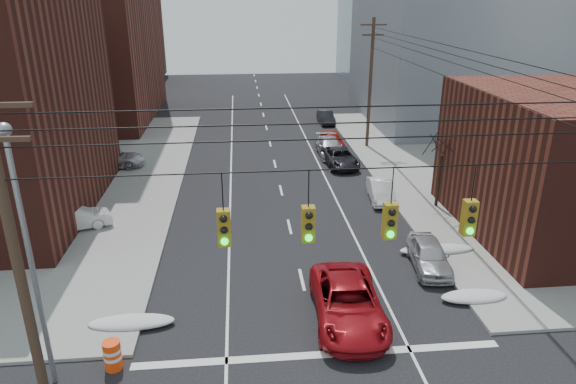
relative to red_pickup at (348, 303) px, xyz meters
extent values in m
cube|color=#4C1E16|center=(-27.50, 65.37, 5.17)|extent=(22.00, 18.00, 12.00)
cube|color=gray|center=(22.50, 61.37, 10.17)|extent=(20.00, 18.00, 22.00)
cylinder|color=#473323|center=(-10.00, -5.63, 4.67)|extent=(0.28, 0.28, 11.00)
cylinder|color=#473323|center=(7.00, 25.37, 4.67)|extent=(0.28, 0.28, 11.00)
cube|color=#473323|center=(7.00, 25.37, 9.57)|extent=(2.20, 0.12, 0.12)
cube|color=#473323|center=(7.00, 25.37, 8.77)|extent=(1.80, 0.12, 0.12)
cylinder|color=black|center=(-1.50, -5.63, 7.77)|extent=(17.00, 0.04, 0.04)
cylinder|color=black|center=(-4.70, -5.63, 7.27)|extent=(0.03, 0.03, 1.00)
cube|color=olive|center=(-4.70, -5.63, 6.27)|extent=(0.35, 0.30, 1.00)
sphere|color=black|center=(-4.70, -5.80, 6.59)|extent=(0.20, 0.20, 0.20)
sphere|color=black|center=(-4.70, -5.80, 6.27)|extent=(0.20, 0.20, 0.20)
sphere|color=#0CE526|center=(-4.70, -5.80, 5.95)|extent=(0.20, 0.20, 0.20)
cylinder|color=black|center=(-2.50, -5.63, 7.27)|extent=(0.03, 0.03, 1.00)
cube|color=olive|center=(-2.50, -5.63, 6.27)|extent=(0.35, 0.30, 1.00)
sphere|color=black|center=(-2.50, -5.80, 6.59)|extent=(0.20, 0.20, 0.20)
sphere|color=black|center=(-2.50, -5.80, 6.27)|extent=(0.20, 0.20, 0.20)
sphere|color=#0CE526|center=(-2.50, -5.80, 5.95)|extent=(0.20, 0.20, 0.20)
cylinder|color=black|center=(-0.30, -5.63, 7.27)|extent=(0.03, 0.03, 1.00)
cube|color=olive|center=(-0.30, -5.63, 6.27)|extent=(0.35, 0.30, 1.00)
sphere|color=black|center=(-0.30, -5.80, 6.59)|extent=(0.20, 0.20, 0.20)
sphere|color=black|center=(-0.30, -5.80, 6.27)|extent=(0.20, 0.20, 0.20)
sphere|color=#0CE526|center=(-0.30, -5.80, 5.95)|extent=(0.20, 0.20, 0.20)
cylinder|color=black|center=(1.90, -5.63, 7.27)|extent=(0.03, 0.03, 1.00)
cube|color=olive|center=(1.90, -5.63, 6.27)|extent=(0.35, 0.30, 1.00)
sphere|color=black|center=(1.90, -5.80, 6.59)|extent=(0.20, 0.20, 0.20)
sphere|color=black|center=(1.90, -5.80, 6.27)|extent=(0.20, 0.20, 0.20)
sphere|color=#0CE526|center=(1.90, -5.80, 5.95)|extent=(0.20, 0.20, 0.20)
cylinder|color=gray|center=(-11.00, -2.63, 3.67)|extent=(0.18, 0.18, 9.00)
sphere|color=gray|center=(-11.00, -2.63, 8.27)|extent=(0.44, 0.44, 0.44)
cylinder|color=black|center=(8.10, 11.37, 0.92)|extent=(0.20, 0.20, 3.50)
cylinder|color=black|center=(8.48, 11.49, 3.24)|extent=(0.27, 0.82, 1.19)
cylinder|color=black|center=(8.32, 11.94, 3.33)|extent=(1.17, 0.54, 1.38)
cylinder|color=black|center=(7.67, 12.11, 3.36)|extent=(1.44, 1.00, 1.48)
cylinder|color=black|center=(7.70, 11.43, 3.24)|extent=(0.17, 0.84, 1.19)
cylinder|color=black|center=(7.65, 10.95, 3.33)|extent=(0.82, 0.99, 1.40)
cylinder|color=black|center=(8.16, 10.52, 3.36)|extent=(1.74, 0.21, 1.43)
cylinder|color=black|center=(8.43, 11.14, 3.24)|extent=(0.48, 0.73, 1.20)
ellipsoid|color=silver|center=(-8.90, 0.37, -0.62)|extent=(3.50, 1.08, 0.42)
ellipsoid|color=silver|center=(5.90, 0.87, -0.62)|extent=(3.00, 1.08, 0.42)
ellipsoid|color=silver|center=(5.90, 5.37, -0.62)|extent=(4.00, 1.08, 0.42)
imported|color=maroon|center=(0.00, 0.00, 0.00)|extent=(3.02, 6.09, 1.66)
imported|color=#B7B6BB|center=(4.90, 3.92, -0.12)|extent=(2.13, 4.35, 1.43)
imported|color=white|center=(4.90, 12.98, -0.17)|extent=(1.79, 4.11, 1.32)
imported|color=black|center=(3.61, 20.39, -0.15)|extent=(2.59, 5.06, 1.37)
imported|color=#AFB0B5|center=(3.30, 23.27, -0.11)|extent=(2.03, 4.95, 1.43)
imported|color=maroon|center=(3.89, 25.63, -0.11)|extent=(1.89, 4.32, 1.45)
imported|color=black|center=(4.84, 34.63, -0.17)|extent=(1.47, 4.01, 1.31)
imported|color=silver|center=(-13.76, 9.93, -0.03)|extent=(4.19, 2.72, 1.31)
imported|color=silver|center=(-14.03, 21.37, -0.03)|extent=(4.68, 2.20, 1.29)
imported|color=#9D9EA2|center=(-19.24, 21.84, -0.02)|extent=(4.18, 2.92, 1.32)
cylinder|color=#FF450D|center=(-9.07, -2.13, -0.26)|extent=(0.80, 0.80, 1.14)
cylinder|color=white|center=(-9.07, -2.13, -0.03)|extent=(0.82, 0.82, 0.14)
cylinder|color=white|center=(-9.07, -2.13, -0.32)|extent=(0.82, 0.82, 0.14)
camera|label=1|loc=(-4.21, -17.82, 11.94)|focal=32.00mm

